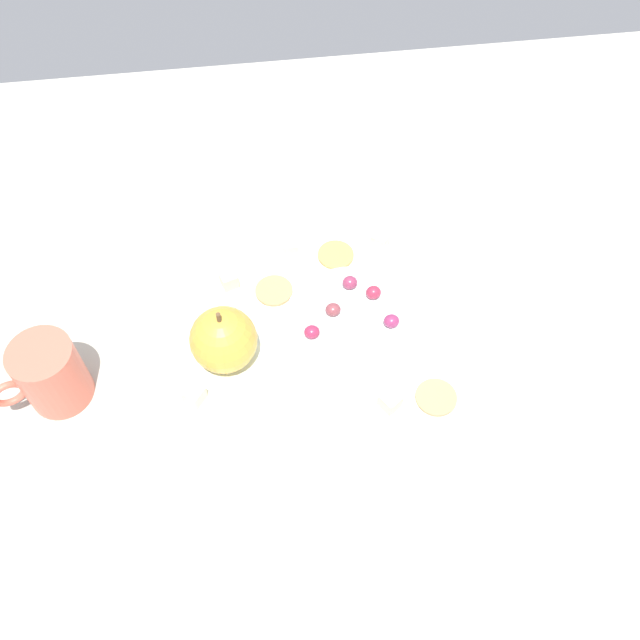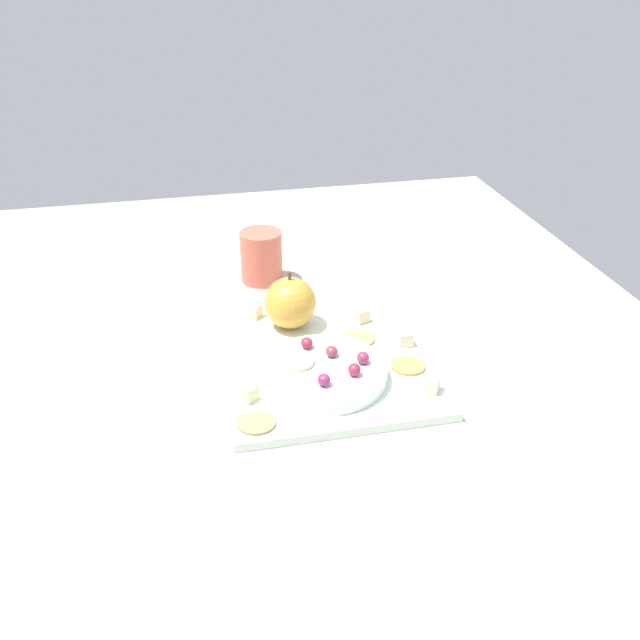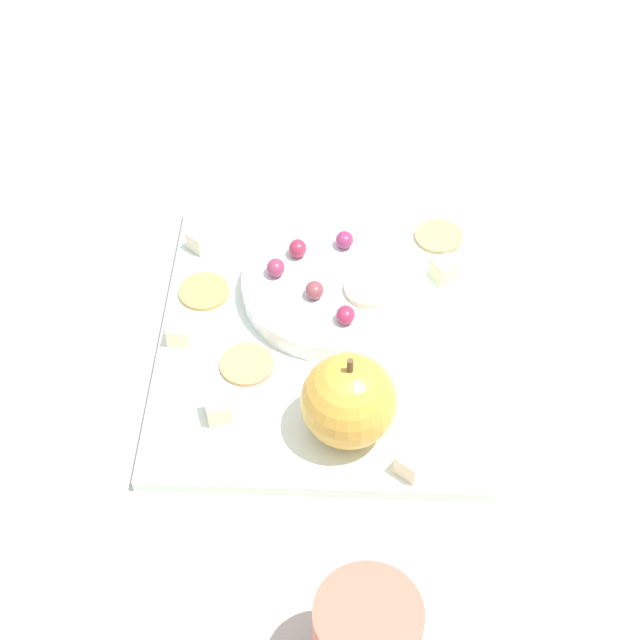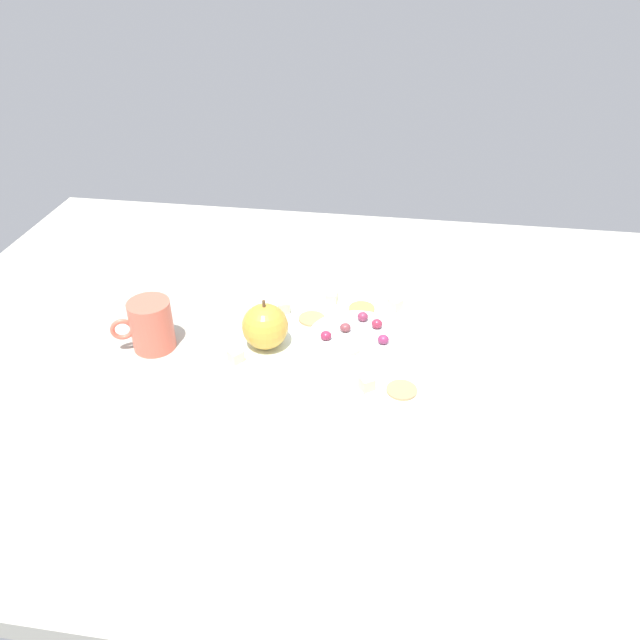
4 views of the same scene
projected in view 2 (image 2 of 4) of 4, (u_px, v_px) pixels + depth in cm
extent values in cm
cube|color=#B3B1A2|center=(322.00, 364.00, 106.25)|extent=(145.41, 109.51, 3.15)
cube|color=white|center=(323.00, 363.00, 102.33)|extent=(32.43, 28.73, 1.27)
cylinder|color=white|center=(323.00, 373.00, 97.13)|extent=(17.01, 17.01, 2.04)
sphere|color=gold|center=(290.00, 303.00, 108.55)|extent=(7.77, 7.77, 7.77)
cylinder|color=brown|center=(290.00, 276.00, 106.38)|extent=(0.50, 0.50, 1.20)
cube|color=beige|center=(248.00, 393.00, 93.08)|extent=(2.79, 2.79, 2.01)
cube|color=beige|center=(405.00, 339.00, 105.02)|extent=(2.10, 2.10, 2.01)
cube|color=beige|center=(431.00, 384.00, 94.80)|extent=(2.81, 2.81, 2.01)
cube|color=beige|center=(361.00, 315.00, 111.20)|extent=(2.53, 2.53, 2.01)
cube|color=beige|center=(254.00, 311.00, 112.30)|extent=(2.81, 2.81, 2.01)
cylinder|color=tan|center=(256.00, 423.00, 88.90)|extent=(4.73, 4.73, 0.40)
cylinder|color=tan|center=(408.00, 366.00, 100.17)|extent=(4.73, 4.73, 0.40)
cylinder|color=tan|center=(359.00, 339.00, 106.58)|extent=(4.73, 4.73, 0.40)
ellipsoid|color=#972747|center=(307.00, 343.00, 100.49)|extent=(1.86, 1.68, 1.53)
ellipsoid|color=#8C3150|center=(363.00, 358.00, 96.99)|extent=(1.86, 1.68, 1.65)
ellipsoid|color=#9A2942|center=(354.00, 370.00, 94.42)|extent=(1.86, 1.68, 1.69)
ellipsoid|color=brown|center=(331.00, 351.00, 98.55)|extent=(1.86, 1.68, 1.51)
ellipsoid|color=#8D2D58|center=(324.00, 380.00, 92.45)|extent=(1.86, 1.68, 1.57)
cylinder|color=beige|center=(297.00, 361.00, 97.16)|extent=(4.60, 4.60, 0.60)
cylinder|color=#E0634E|center=(261.00, 257.00, 125.06)|extent=(7.16, 7.16, 8.89)
torus|color=#E0634E|center=(247.00, 248.00, 128.42)|extent=(3.98, 2.37, 4.00)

